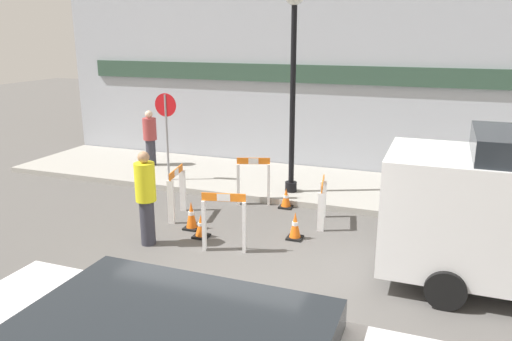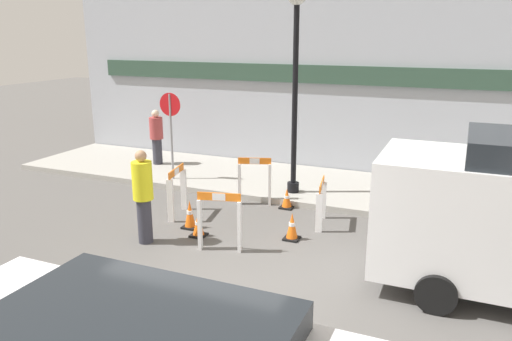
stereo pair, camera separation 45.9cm
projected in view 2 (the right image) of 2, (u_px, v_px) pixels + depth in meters
name	position (u px, v px, depth m)	size (l,w,h in m)	color
ground_plane	(227.00, 306.00, 7.39)	(60.00, 60.00, 0.00)	#565451
sidewalk_slab	(332.00, 188.00, 12.78)	(18.00, 3.20, 0.15)	#9E9B93
storefront_facade	(352.00, 77.00, 13.55)	(18.00, 0.22, 5.50)	#A3A8B2
streetlamp_post	(296.00, 63.00, 11.40)	(0.44, 0.44, 4.79)	black
stop_sign	(171.00, 122.00, 12.93)	(0.60, 0.06, 2.28)	gray
barricade_0	(321.00, 201.00, 10.38)	(0.28, 0.88, 0.97)	white
barricade_1	(255.00, 180.00, 11.62)	(0.77, 0.38, 1.13)	white
barricade_2	(177.00, 190.00, 10.91)	(0.30, 0.88, 1.09)	white
barricade_3	(219.00, 220.00, 9.13)	(0.82, 0.32, 1.12)	white
traffic_cone_0	(190.00, 215.00, 10.29)	(0.30, 0.30, 0.59)	black
traffic_cone_1	(292.00, 227.00, 9.71)	(0.30, 0.30, 0.55)	black
traffic_cone_2	(287.00, 199.00, 11.47)	(0.30, 0.30, 0.46)	black
traffic_cone_3	(198.00, 226.00, 9.87)	(0.30, 0.30, 0.47)	black
person_worker	(143.00, 194.00, 9.40)	(0.54, 0.54, 1.83)	#33333D
person_pedestrian	(157.00, 136.00, 14.61)	(0.54, 0.54, 1.61)	#33333D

